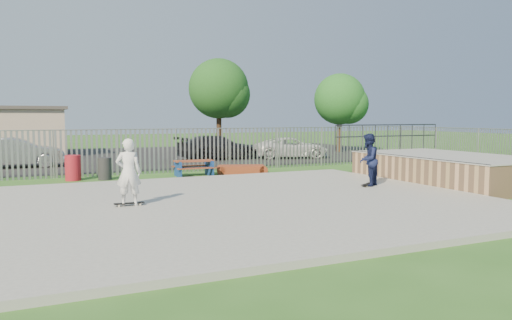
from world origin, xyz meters
name	(u,v)px	position (x,y,z in m)	size (l,w,h in m)	color
ground	(228,206)	(0.00, 0.00, 0.00)	(120.00, 120.00, 0.00)	#316322
concrete_slab	(228,203)	(0.00, 0.00, 0.07)	(15.00, 12.00, 0.15)	gray
quarter_pipe	(449,169)	(9.50, 1.04, 0.56)	(5.50, 7.05, 2.19)	tan
fence	(208,158)	(1.00, 4.59, 1.00)	(26.04, 16.02, 2.00)	gray
picnic_table	(194,168)	(1.26, 7.22, 0.35)	(1.72, 1.45, 0.70)	brown
funbox	(242,170)	(3.52, 7.27, 0.19)	(2.08, 1.51, 0.38)	maroon
trash_bin_red	(73,168)	(-3.54, 7.93, 0.51)	(0.61, 0.61, 1.02)	#A81927
trash_bin_grey	(105,169)	(-2.35, 7.64, 0.45)	(0.54, 0.54, 0.90)	#28282B
parking_lot	(118,157)	(0.00, 19.00, 0.01)	(40.00, 18.00, 0.02)	black
car_silver	(16,153)	(-5.67, 14.33, 0.76)	(1.57, 4.52, 1.49)	#B0B0B5
car_dark	(217,147)	(5.07, 14.58, 0.73)	(1.98, 4.88, 1.42)	black
car_white	(292,148)	(9.52, 13.58, 0.65)	(2.08, 4.51, 1.25)	white
tree_mid	(219,89)	(7.81, 21.67, 4.59)	(4.42, 4.42, 6.81)	#3B2717
tree_right	(340,99)	(15.22, 16.88, 3.77)	(3.64, 3.64, 5.61)	#442D1B
skateboard_a	(368,185)	(5.52, 0.84, 0.19)	(0.78, 0.60, 0.08)	black
skateboard_b	(129,204)	(-2.72, 0.41, 0.19)	(0.81, 0.24, 0.08)	black
skater_navy	(368,160)	(5.52, 0.84, 1.06)	(0.89, 0.69, 1.82)	#141B41
skater_white	(129,172)	(-2.72, 0.41, 1.06)	(0.66, 0.44, 1.82)	white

